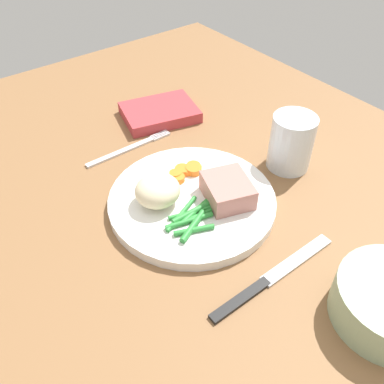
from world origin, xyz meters
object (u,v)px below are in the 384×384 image
Objects in this scene: fork at (129,148)px; water_glass at (292,147)px; knife at (271,278)px; napkin at (160,112)px; meat_portion at (228,190)px; dinner_plate at (192,201)px.

water_glass reaches higher than fork.
knife is 41.15cm from napkin.
water_glass reaches higher than meat_portion.
dinner_plate is at bearing -23.20° from napkin.
water_glass is at bearing 128.20° from knife.
napkin is at bearing 167.21° from meat_portion.
water_glass is at bearing 44.13° from fork.
water_glass is at bearing 82.60° from dinner_plate.
meat_portion is 14.34cm from knife.
fork is 1.21× the size of napkin.
meat_portion is at bearing 49.40° from dinner_plate.
fork is at bearing -179.26° from knife.
meat_portion reaches higher than knife.
dinner_plate is at bearing 179.81° from knife.
dinner_plate is 1.81× the size of napkin.
meat_portion reaches higher than fork.
dinner_plate is 1.21× the size of knife.
meat_portion is at bearing -86.27° from water_glass.
water_glass is at bearing 18.48° from napkin.
napkin is (-23.14, 9.91, 0.26)cm from dinner_plate.
knife is at bearing 1.23° from fork.
napkin is at bearing 119.13° from fork.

